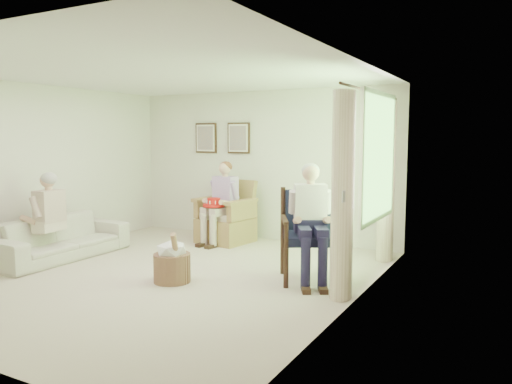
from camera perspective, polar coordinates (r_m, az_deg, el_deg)
floor at (r=6.71m, az=-10.46°, el=-9.34°), size 5.50×5.50×0.00m
back_wall at (r=8.79m, az=0.66°, el=3.05°), size 5.00×0.04×2.60m
left_wall at (r=8.29m, az=-24.27°, el=2.30°), size 0.04×5.50×2.60m
right_wall at (r=5.29m, az=10.88°, el=0.78°), size 0.04×5.50×2.60m
ceiling at (r=6.52m, az=-10.93°, el=13.25°), size 5.00×5.50×0.02m
window at (r=6.43m, az=13.85°, el=4.22°), size 0.13×2.50×1.63m
curtain_left at (r=5.56m, az=9.86°, el=-0.49°), size 0.34×0.34×2.30m
curtain_right at (r=7.44m, az=14.65°, el=1.10°), size 0.34×0.34×2.30m
framed_print_left at (r=9.33m, az=-5.75°, el=6.16°), size 0.45×0.05×0.55m
framed_print_right at (r=8.96m, az=-2.01°, el=6.18°), size 0.45×0.05×0.55m
wicker_armchair at (r=8.60m, az=-3.37°, el=-3.49°), size 0.83×0.82×1.06m
wood_armchair at (r=6.37m, az=6.64°, el=-4.46°), size 0.73×0.68×1.12m
sofa at (r=7.99m, az=-21.50°, el=-4.91°), size 2.09×0.82×0.61m
person_wicker at (r=8.42m, az=-3.89°, el=-0.54°), size 0.40×0.63×1.36m
person_dark at (r=6.16m, az=6.03°, el=-2.44°), size 0.40×0.62×1.45m
person_sofa at (r=7.77m, az=-22.98°, el=-2.15°), size 0.42×0.63×1.27m
red_hat at (r=8.28m, az=-4.84°, el=-1.31°), size 0.36×0.36×0.14m
hatbox at (r=6.34m, az=-9.58°, el=-7.81°), size 0.50×0.50×0.67m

